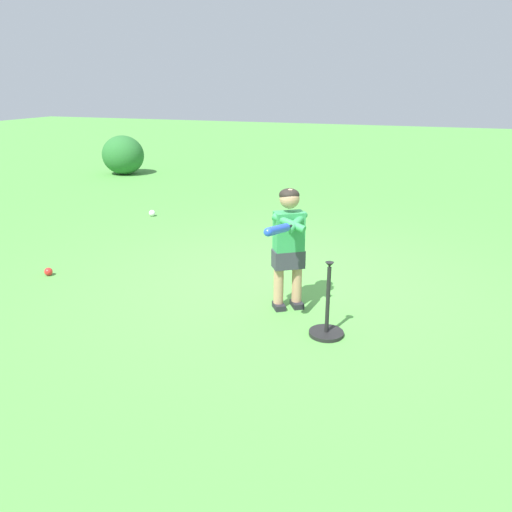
{
  "coord_description": "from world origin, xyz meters",
  "views": [
    {
      "loc": [
        -4.65,
        -1.39,
        1.94
      ],
      "look_at": [
        -0.55,
        0.1,
        0.45
      ],
      "focal_mm": 36.2,
      "sensor_mm": 36.0,
      "label": 1
    }
  ],
  "objects": [
    {
      "name": "shrub_left_background",
      "position": [
        4.94,
        5.13,
        0.41
      ],
      "size": [
        0.82,
        0.92,
        0.83
      ],
      "primitive_type": "ellipsoid",
      "color": "#286B2D",
      "rests_on": "ground"
    },
    {
      "name": "ground_plane",
      "position": [
        0.0,
        0.0,
        0.0
      ],
      "size": [
        40.0,
        40.0,
        0.0
      ],
      "primitive_type": "plane",
      "color": "#519942"
    },
    {
      "name": "play_ball_midfield",
      "position": [
        1.91,
        2.65,
        0.05
      ],
      "size": [
        0.09,
        0.09,
        0.09
      ],
      "primitive_type": "sphere",
      "color": "white",
      "rests_on": "ground"
    },
    {
      "name": "batting_tee",
      "position": [
        -0.97,
        -0.65,
        0.1
      ],
      "size": [
        0.28,
        0.28,
        0.62
      ],
      "color": "black",
      "rests_on": "ground"
    },
    {
      "name": "child_batter",
      "position": [
        -0.58,
        -0.21,
        0.65
      ],
      "size": [
        0.78,
        0.34,
        1.08
      ],
      "color": "#232328",
      "rests_on": "ground"
    },
    {
      "name": "play_ball_near_batter",
      "position": [
        -0.64,
        2.37,
        0.04
      ],
      "size": [
        0.09,
        0.09,
        0.09
      ],
      "primitive_type": "sphere",
      "color": "red",
      "rests_on": "ground"
    }
  ]
}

